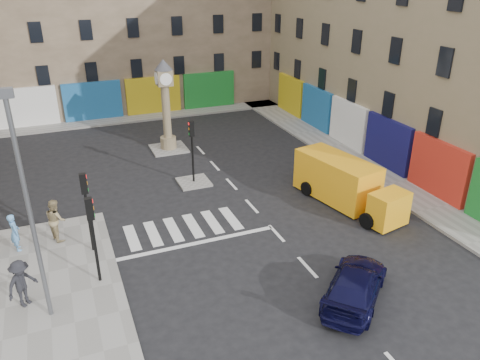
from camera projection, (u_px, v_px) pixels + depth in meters
ground at (286, 244)px, 21.57m from camera, size 120.00×120.00×0.00m
sidewalk_left at (28, 336)px, 16.10m from camera, size 7.00×16.00×0.15m
sidewalk_right at (331, 147)px, 32.93m from camera, size 2.60×30.00×0.15m
sidewalk_far at (121, 119)px, 38.88m from camera, size 32.00×2.40×0.15m
island_near at (194, 182)px, 27.60m from camera, size 1.80×1.80×0.12m
island_far at (169, 149)px, 32.66m from camera, size 2.40×2.40×0.12m
building_right at (420, 25)px, 31.78m from camera, size 10.00×30.00×16.00m
building_far at (100, 6)px, 40.26m from camera, size 32.00×10.00×17.00m
traffic_light_left_near at (92, 227)px, 17.82m from camera, size 0.28×0.22×3.70m
traffic_light_left_far at (86, 200)px, 19.84m from camera, size 0.28×0.22×3.70m
traffic_light_island at (192, 142)px, 26.55m from camera, size 0.28×0.22×3.70m
lamp_post at (27, 200)px, 15.08m from camera, size 0.50×0.25×8.30m
clock_pillar at (166, 100)px, 31.20m from camera, size 1.20×1.20×6.10m
navy_sedan at (355, 285)px, 17.74m from camera, size 4.60×4.46×1.32m
yellow_van at (345, 183)px, 24.79m from camera, size 3.29×6.81×2.38m
pedestrian_blue at (15, 232)px, 20.53m from camera, size 0.56×0.72×1.76m
pedestrian_tan at (56, 220)px, 21.31m from camera, size 1.04×1.17×1.99m
pedestrian_dark at (22, 283)px, 17.10m from camera, size 1.39×1.34×1.91m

